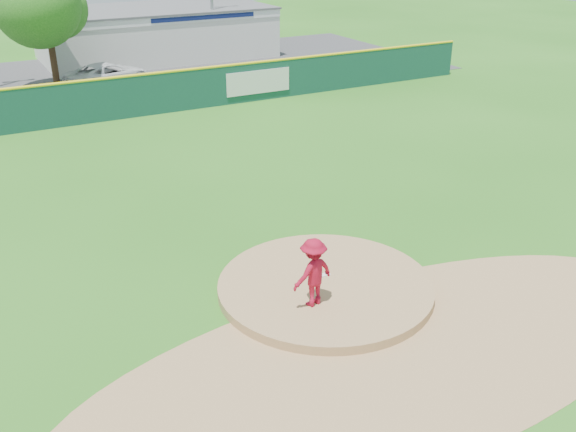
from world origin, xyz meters
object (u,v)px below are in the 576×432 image
van (108,75)px  pool_building_grp (156,32)px  deciduous_tree (45,6)px  pitcher (313,272)px

van → pool_building_grp: bearing=-59.2°
pool_building_grp → deciduous_tree: deciduous_tree is taller
deciduous_tree → van: bearing=-3.6°
pitcher → pool_building_grp: 33.40m
pool_building_grp → deciduous_tree: 11.01m
van → deciduous_tree: deciduous_tree is taller
pitcher → deciduous_tree: deciduous_tree is taller
pitcher → deciduous_tree: (-1.20, 25.70, 3.44)m
pitcher → van: (1.59, 25.53, -0.41)m
pitcher → deciduous_tree: size_ratio=0.23×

